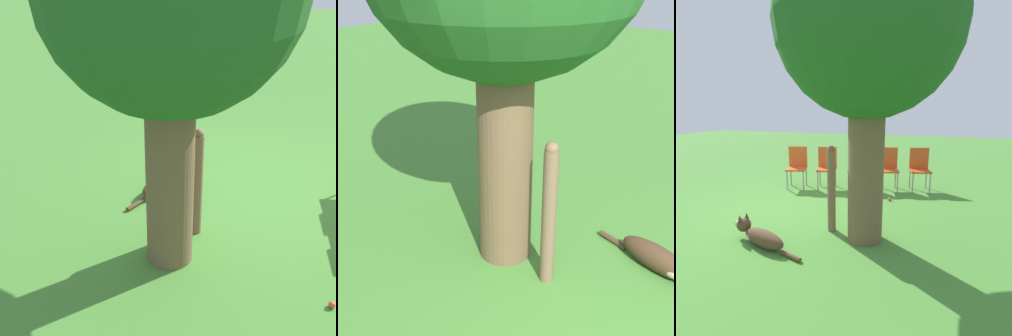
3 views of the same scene
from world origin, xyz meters
TOP-DOWN VIEW (x-y plane):
  - ground_plane at (0.00, 0.00)m, footprint 30.00×30.00m
  - oak_tree at (0.57, 1.52)m, footprint 2.32×2.32m
  - dog at (1.16, 0.16)m, footprint 0.49×1.24m
  - fence_post at (0.46, 0.97)m, footprint 0.12×0.12m
  - red_chair_0 at (-1.52, -0.60)m, footprint 0.51×0.53m
  - red_chair_1 at (-1.68, 0.10)m, footprint 0.51×0.53m
  - red_chair_2 at (-1.84, 0.80)m, footprint 0.51×0.53m
  - red_chair_3 at (-2.00, 1.50)m, footprint 0.51×0.53m
  - red_chair_4 at (-2.16, 2.20)m, footprint 0.51×0.53m
  - tennis_ball at (-1.16, 1.66)m, footprint 0.07×0.07m

SIDE VIEW (x-z plane):
  - ground_plane at x=0.00m, z-range 0.00..0.00m
  - tennis_ball at x=-1.16m, z-range 0.00..0.07m
  - dog at x=1.16m, z-range -0.05..0.32m
  - red_chair_0 at x=-1.52m, z-range 0.07..1.04m
  - red_chair_1 at x=-1.68m, z-range 0.07..1.04m
  - red_chair_2 at x=-1.84m, z-range 0.07..1.04m
  - red_chair_3 at x=-2.00m, z-range 0.07..1.04m
  - red_chair_4 at x=-2.16m, z-range 0.07..1.04m
  - fence_post at x=0.46m, z-range 0.01..1.34m
  - oak_tree at x=0.57m, z-range 0.78..4.80m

